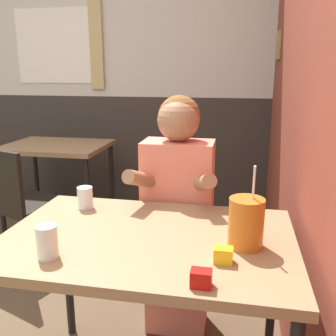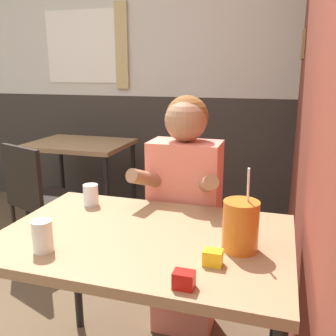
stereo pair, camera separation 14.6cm
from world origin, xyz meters
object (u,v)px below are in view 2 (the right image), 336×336
(background_table, at_px, (80,153))
(cocktail_pitcher, at_px, (241,226))
(person_seated, at_px, (185,215))
(chair_near_window, at_px, (39,194))
(main_table, at_px, (144,251))

(background_table, xyz_separation_m, cocktail_pitcher, (1.53, -1.59, 0.18))
(cocktail_pitcher, bearing_deg, person_seated, 122.61)
(background_table, relative_size, cocktail_pitcher, 2.82)
(cocktail_pitcher, bearing_deg, background_table, 133.82)
(cocktail_pitcher, bearing_deg, chair_near_window, 147.88)
(background_table, bearing_deg, chair_near_window, -86.74)
(background_table, distance_m, person_seated, 1.62)
(main_table, bearing_deg, chair_near_window, 141.11)
(main_table, height_order, chair_near_window, chair_near_window)
(chair_near_window, distance_m, cocktail_pitcher, 1.79)
(main_table, relative_size, person_seated, 0.88)
(chair_near_window, bearing_deg, background_table, 113.71)
(background_table, xyz_separation_m, person_seated, (1.21, -1.09, -0.01))
(chair_near_window, xyz_separation_m, person_seated, (1.17, -0.43, 0.14))
(background_table, bearing_deg, cocktail_pitcher, -46.18)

